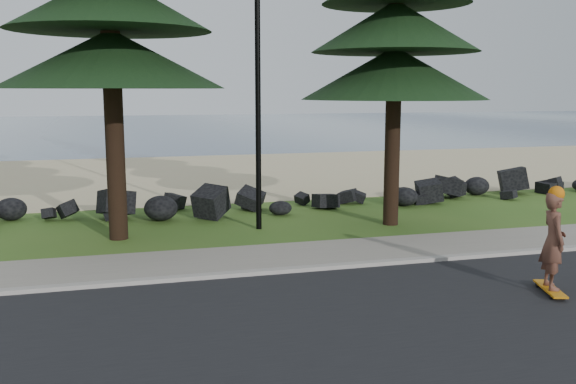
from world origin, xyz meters
name	(u,v)px	position (x,y,z in m)	size (l,w,h in m)	color
ground	(293,260)	(0.00, 0.00, 0.00)	(160.00, 160.00, 0.00)	#355D1D
road	(379,339)	(0.00, -4.50, 0.01)	(160.00, 7.00, 0.02)	black
kerb	(305,269)	(0.00, -0.90, 0.05)	(160.00, 0.20, 0.10)	#A09990
sidewalk	(290,256)	(0.00, 0.20, 0.04)	(160.00, 2.00, 0.08)	gray
beach_sand	(200,174)	(0.00, 14.50, 0.01)	(160.00, 15.00, 0.01)	#CAAF86
ocean	(149,127)	(0.00, 51.00, 0.00)	(160.00, 58.00, 0.01)	#374E69
seawall_boulders	(241,212)	(0.00, 5.60, 0.00)	(60.00, 2.40, 1.10)	black
lamp_post	(258,66)	(0.00, 3.20, 4.13)	(0.25, 0.14, 8.14)	black
skateboarder	(553,241)	(3.72, -3.40, 0.96)	(0.57, 1.05, 1.90)	#BE700B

